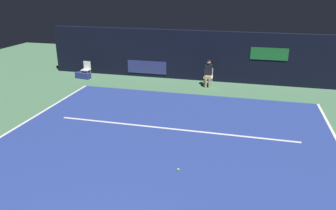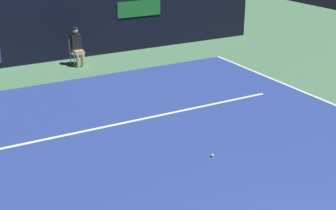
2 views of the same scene
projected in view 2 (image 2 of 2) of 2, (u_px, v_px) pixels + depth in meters
name	position (u px, v px, depth m)	size (l,w,h in m)	color
ground_plane	(171.00, 157.00, 10.37)	(33.45, 33.45, 0.00)	#4C7A56
court_surface	(171.00, 156.00, 10.37)	(10.99, 12.24, 0.01)	navy
line_service	(129.00, 122.00, 12.11)	(8.57, 0.10, 0.01)	white
back_wall	(51.00, 25.00, 16.96)	(16.89, 0.33, 2.60)	black
line_judge_on_chair	(77.00, 46.00, 16.56)	(0.46, 0.54, 1.32)	white
tennis_ball	(212.00, 155.00, 10.33)	(0.07, 0.07, 0.07)	#CCE033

